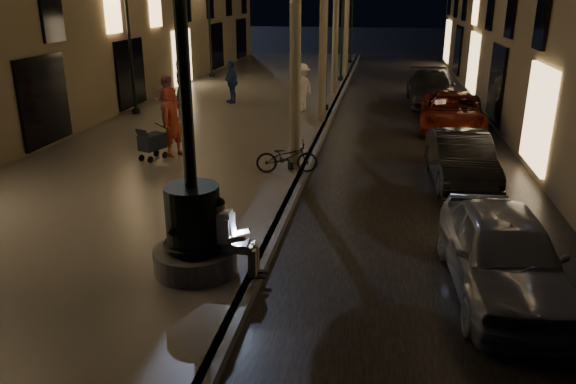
% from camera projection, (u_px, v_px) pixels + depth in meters
% --- Properties ---
extents(ground, '(120.00, 120.00, 0.00)m').
position_uv_depth(ground, '(330.00, 120.00, 21.49)').
color(ground, black).
rests_on(ground, ground).
extents(cobble_lane, '(6.00, 45.00, 0.02)m').
position_uv_depth(cobble_lane, '(409.00, 123.00, 21.02)').
color(cobble_lane, black).
rests_on(cobble_lane, ground).
extents(promenade, '(8.00, 45.00, 0.20)m').
position_uv_depth(promenade, '(228.00, 114.00, 22.08)').
color(promenade, slate).
rests_on(promenade, ground).
extents(curb_strip, '(0.25, 45.00, 0.20)m').
position_uv_depth(curb_strip, '(330.00, 118.00, 21.46)').
color(curb_strip, '#59595B').
rests_on(curb_strip, ground).
extents(fountain_lamppost, '(1.40, 1.40, 5.21)m').
position_uv_depth(fountain_lamppost, '(193.00, 214.00, 9.17)').
color(fountain_lamppost, '#59595B').
rests_on(fountain_lamppost, promenade).
extents(seated_man_laptop, '(0.96, 0.33, 1.33)m').
position_uv_depth(seated_man_laptop, '(230.00, 234.00, 9.18)').
color(seated_man_laptop, gray).
rests_on(seated_man_laptop, promenade).
extents(lamp_curb_a, '(0.36, 0.36, 4.81)m').
position_uv_depth(lamp_curb_a, '(293.00, 52.00, 13.95)').
color(lamp_curb_a, black).
rests_on(lamp_curb_a, promenade).
extents(lamp_curb_b, '(0.36, 0.36, 4.81)m').
position_uv_depth(lamp_curb_b, '(326.00, 31.00, 21.38)').
color(lamp_curb_b, black).
rests_on(lamp_curb_b, promenade).
extents(lamp_curb_c, '(0.36, 0.36, 4.81)m').
position_uv_depth(lamp_curb_c, '(342.00, 21.00, 28.80)').
color(lamp_curb_c, black).
rests_on(lamp_curb_c, promenade).
extents(lamp_curb_d, '(0.36, 0.36, 4.81)m').
position_uv_depth(lamp_curb_d, '(352.00, 15.00, 36.23)').
color(lamp_curb_d, black).
rests_on(lamp_curb_d, promenade).
extents(lamp_left_b, '(0.36, 0.36, 4.81)m').
position_uv_depth(lamp_left_b, '(129.00, 32.00, 20.63)').
color(lamp_left_b, black).
rests_on(lamp_left_b, promenade).
extents(lamp_left_c, '(0.36, 0.36, 4.81)m').
position_uv_depth(lamp_left_c, '(209.00, 20.00, 29.92)').
color(lamp_left_c, black).
rests_on(lamp_left_c, promenade).
extents(stroller, '(0.66, 1.00, 1.02)m').
position_uv_depth(stroller, '(152.00, 142.00, 15.56)').
color(stroller, black).
rests_on(stroller, promenade).
extents(car_front, '(1.87, 4.19, 1.40)m').
position_uv_depth(car_front, '(503.00, 253.00, 8.97)').
color(car_front, '#94969B').
rests_on(car_front, ground).
extents(car_second, '(1.57, 3.99, 1.29)m').
position_uv_depth(car_second, '(461.00, 159.00, 14.22)').
color(car_second, black).
rests_on(car_second, ground).
extents(car_third, '(2.49, 4.83, 1.30)m').
position_uv_depth(car_third, '(452.00, 112.00, 19.74)').
color(car_third, maroon).
rests_on(car_third, ground).
extents(car_rear, '(1.97, 4.79, 1.39)m').
position_uv_depth(car_rear, '(431.00, 88.00, 24.34)').
color(car_rear, '#2D2D32').
rests_on(car_rear, ground).
extents(pedestrian_red, '(0.74, 0.85, 1.95)m').
position_uv_depth(pedestrian_red, '(173.00, 122.00, 15.85)').
color(pedestrian_red, '#C44127').
rests_on(pedestrian_red, promenade).
extents(pedestrian_pink, '(0.89, 0.70, 1.80)m').
position_uv_depth(pedestrian_pink, '(167.00, 101.00, 19.24)').
color(pedestrian_pink, '#C2667C').
rests_on(pedestrian_pink, promenade).
extents(pedestrian_white, '(1.23, 1.37, 1.85)m').
position_uv_depth(pedestrian_white, '(301.00, 87.00, 21.91)').
color(pedestrian_white, white).
rests_on(pedestrian_white, promenade).
extents(pedestrian_blue, '(1.00, 1.06, 1.76)m').
position_uv_depth(pedestrian_blue, '(231.00, 82.00, 23.53)').
color(pedestrian_blue, '#294B96').
rests_on(pedestrian_blue, promenade).
extents(pedestrian_dark, '(0.71, 0.99, 1.87)m').
position_uv_depth(pedestrian_dark, '(182.00, 82.00, 23.25)').
color(pedestrian_dark, '#36363B').
rests_on(pedestrian_dark, promenade).
extents(bicycle, '(1.67, 0.87, 0.84)m').
position_uv_depth(bicycle, '(287.00, 157.00, 14.49)').
color(bicycle, black).
rests_on(bicycle, promenade).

